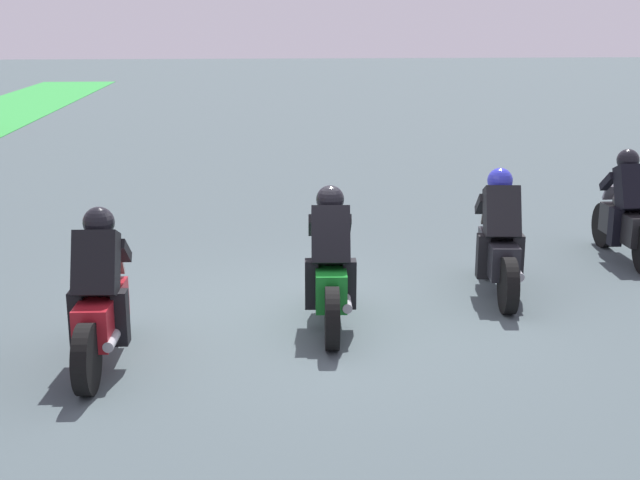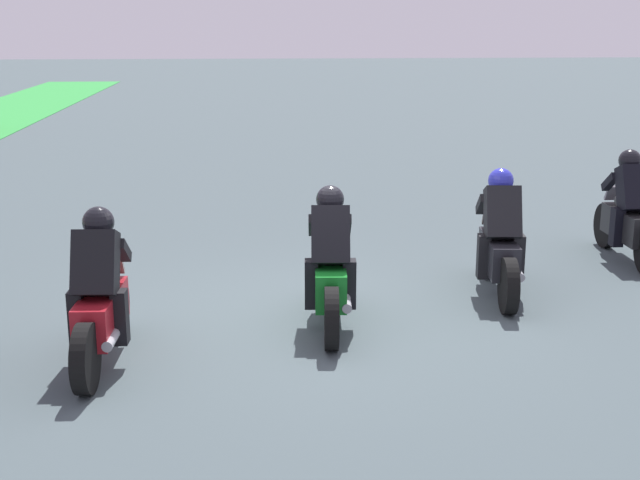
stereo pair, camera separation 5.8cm
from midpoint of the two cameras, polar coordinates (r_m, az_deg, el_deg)
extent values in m
plane|color=#3F4D50|center=(9.61, -0.10, -5.17)|extent=(120.00, 120.00, 0.00)
cylinder|color=black|center=(13.11, 18.48, 0.92)|extent=(0.64, 0.14, 0.64)
cube|color=black|center=(12.45, 19.74, 0.96)|extent=(1.10, 0.32, 0.40)
ellipsoid|color=black|center=(12.47, 19.68, 2.41)|extent=(0.48, 0.30, 0.24)
cube|color=black|center=(12.25, 20.13, 3.21)|extent=(0.49, 0.40, 0.66)
sphere|color=black|center=(12.39, 19.86, 4.96)|extent=(0.30, 0.30, 0.30)
cube|color=slate|center=(12.82, 19.00, 2.96)|extent=(0.16, 0.26, 0.23)
cube|color=black|center=(12.26, 19.10, 0.82)|extent=(0.18, 0.14, 0.52)
cube|color=black|center=(12.52, 18.69, 3.66)|extent=(0.39, 0.10, 0.31)
cube|color=black|center=(12.66, 20.20, 3.64)|extent=(0.39, 0.10, 0.31)
cylinder|color=black|center=(11.22, 11.20, -0.83)|extent=(0.65, 0.20, 0.64)
cylinder|color=black|center=(9.89, 12.48, -2.98)|extent=(0.65, 0.20, 0.64)
cube|color=black|center=(10.50, 11.85, -0.89)|extent=(1.13, 0.43, 0.40)
ellipsoid|color=black|center=(10.53, 11.84, 0.83)|extent=(0.51, 0.35, 0.24)
cube|color=red|center=(10.02, 12.35, -1.56)|extent=(0.08, 0.17, 0.08)
cylinder|color=#A5A5AD|center=(10.24, 13.02, -2.12)|extent=(0.43, 0.14, 0.10)
cube|color=black|center=(10.29, 12.09, 1.75)|extent=(0.52, 0.45, 0.66)
sphere|color=#2A30B3|center=(10.43, 11.98, 3.84)|extent=(0.33, 0.33, 0.30)
cube|color=#5E544D|center=(10.90, 11.50, 1.53)|extent=(0.18, 0.27, 0.23)
cube|color=black|center=(10.36, 10.87, -1.06)|extent=(0.19, 0.16, 0.52)
cube|color=black|center=(10.43, 13.04, -1.07)|extent=(0.19, 0.16, 0.52)
cube|color=black|center=(10.62, 10.79, 2.33)|extent=(0.39, 0.14, 0.31)
cube|color=black|center=(10.68, 12.69, 2.30)|extent=(0.39, 0.14, 0.31)
cylinder|color=black|center=(9.98, 0.75, -2.48)|extent=(0.65, 0.18, 0.64)
cylinder|color=black|center=(8.65, 0.96, -5.19)|extent=(0.65, 0.18, 0.64)
cube|color=#147221|center=(9.26, 0.85, -2.68)|extent=(1.12, 0.39, 0.40)
ellipsoid|color=#147221|center=(9.27, 0.84, -0.72)|extent=(0.50, 0.33, 0.24)
cube|color=red|center=(8.76, 0.93, -3.54)|extent=(0.07, 0.16, 0.08)
cylinder|color=#A5A5AD|center=(8.97, 1.93, -4.13)|extent=(0.43, 0.13, 0.10)
cube|color=black|center=(9.02, 0.88, 0.29)|extent=(0.51, 0.43, 0.66)
sphere|color=black|center=(9.16, 0.85, 2.69)|extent=(0.32, 0.32, 0.30)
cube|color=#4C755C|center=(9.64, 0.78, 0.13)|extent=(0.17, 0.27, 0.23)
cube|color=black|center=(9.14, -0.39, -2.91)|extent=(0.19, 0.15, 0.52)
cube|color=black|center=(9.15, 2.12, -2.90)|extent=(0.19, 0.15, 0.52)
cube|color=black|center=(9.38, -0.28, 0.98)|extent=(0.39, 0.12, 0.31)
cube|color=black|center=(9.39, 1.92, 0.98)|extent=(0.39, 0.12, 0.31)
cylinder|color=black|center=(9.22, -13.05, -4.31)|extent=(0.65, 0.17, 0.64)
cylinder|color=black|center=(7.94, -14.98, -7.56)|extent=(0.65, 0.17, 0.64)
cube|color=maroon|center=(8.52, -14.01, -4.68)|extent=(1.11, 0.36, 0.40)
ellipsoid|color=maroon|center=(8.52, -14.00, -2.55)|extent=(0.49, 0.32, 0.24)
cube|color=red|center=(8.04, -14.77, -5.74)|extent=(0.07, 0.16, 0.08)
cylinder|color=#A5A5AD|center=(8.20, -13.37, -6.35)|extent=(0.42, 0.12, 0.10)
cube|color=black|center=(8.27, -14.38, -1.50)|extent=(0.50, 0.42, 0.66)
sphere|color=black|center=(8.39, -14.20, 1.14)|extent=(0.31, 0.31, 0.30)
cube|color=#7D6159|center=(8.88, -13.48, -1.55)|extent=(0.17, 0.27, 0.23)
cube|color=black|center=(8.45, -15.51, -4.93)|extent=(0.19, 0.15, 0.52)
cube|color=black|center=(8.36, -12.84, -4.96)|extent=(0.19, 0.15, 0.52)
cube|color=black|center=(8.66, -15.01, -0.68)|extent=(0.39, 0.12, 0.31)
cube|color=black|center=(8.58, -12.67, -0.67)|extent=(0.39, 0.12, 0.31)
camera|label=1|loc=(0.03, -89.82, 0.05)|focal=48.58mm
camera|label=2|loc=(0.03, 90.18, -0.05)|focal=48.58mm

